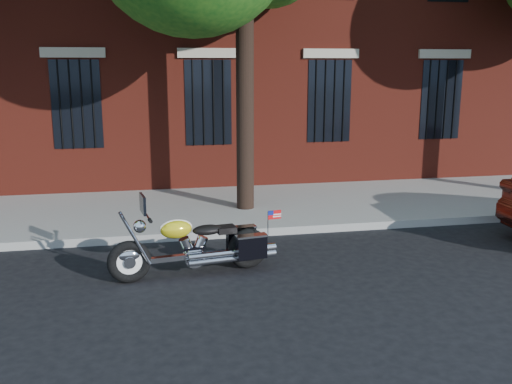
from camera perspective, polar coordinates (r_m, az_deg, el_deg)
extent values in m
plane|color=black|center=(9.20, -0.95, -6.98)|extent=(120.00, 120.00, 0.00)
cube|color=gray|center=(10.47, -2.30, -4.10)|extent=(40.00, 0.16, 0.15)
cube|color=gray|center=(12.27, -3.66, -1.61)|extent=(40.00, 3.60, 0.15)
cube|color=black|center=(13.76, -4.82, 8.89)|extent=(1.10, 0.14, 2.00)
cube|color=#B2A893|center=(13.70, -4.90, 13.68)|extent=(1.40, 0.20, 0.22)
cylinder|color=black|center=(13.68, -4.78, 8.87)|extent=(0.04, 0.04, 2.00)
cylinder|color=black|center=(11.63, -1.11, 9.73)|extent=(0.36, 0.36, 5.00)
torus|color=black|center=(8.44, -12.55, -6.82)|extent=(0.65, 0.24, 0.64)
torus|color=black|center=(8.82, -0.81, -5.66)|extent=(0.65, 0.24, 0.64)
cylinder|color=white|center=(8.44, -12.55, -6.82)|extent=(0.48, 0.13, 0.47)
cylinder|color=white|center=(8.82, -0.81, -5.66)|extent=(0.48, 0.13, 0.47)
ellipsoid|color=white|center=(8.41, -12.59, -6.21)|extent=(0.35, 0.17, 0.18)
ellipsoid|color=yellow|center=(8.78, -0.81, -4.95)|extent=(0.35, 0.18, 0.18)
cube|color=white|center=(8.59, -6.54, -6.38)|extent=(1.42, 0.31, 0.08)
cylinder|color=white|center=(8.60, -6.23, -6.47)|extent=(0.33, 0.21, 0.30)
cylinder|color=white|center=(8.56, -2.85, -6.44)|extent=(1.19, 0.26, 0.09)
ellipsoid|color=yellow|center=(8.41, -8.00, -3.71)|extent=(0.50, 0.34, 0.27)
ellipsoid|color=black|center=(8.53, -4.87, -3.79)|extent=(0.49, 0.34, 0.15)
cube|color=black|center=(9.00, -1.50, -4.58)|extent=(0.47, 0.22, 0.36)
cube|color=black|center=(8.55, -0.45, -5.50)|extent=(0.47, 0.22, 0.36)
cylinder|color=white|center=(8.27, -10.96, -2.19)|extent=(0.14, 0.74, 0.03)
sphere|color=white|center=(8.30, -11.55, -3.38)|extent=(0.22, 0.22, 0.19)
cube|color=black|center=(8.23, -11.26, -1.19)|extent=(0.09, 0.38, 0.27)
cube|color=red|center=(8.50, 1.86, -2.28)|extent=(0.21, 0.05, 0.13)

